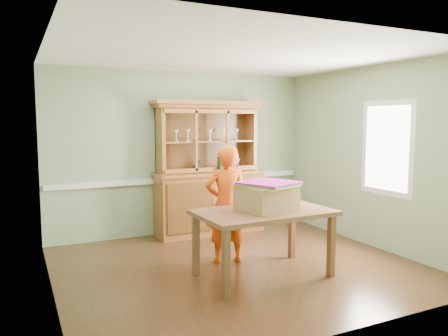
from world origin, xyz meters
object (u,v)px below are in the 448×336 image
cardboard_box (267,198)px  person (226,204)px  china_hutch (209,187)px  dining_table (264,218)px

cardboard_box → person: bearing=109.7°
china_hutch → cardboard_box: 2.19m
dining_table → china_hutch: bearing=82.2°
dining_table → cardboard_box: (0.04, 0.00, 0.24)m
china_hutch → cardboard_box: china_hutch is taller
dining_table → person: 0.67m
china_hutch → dining_table: bearing=-96.2°
cardboard_box → person: size_ratio=0.41×
cardboard_box → person: 0.70m
china_hutch → cardboard_box: size_ratio=3.45×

